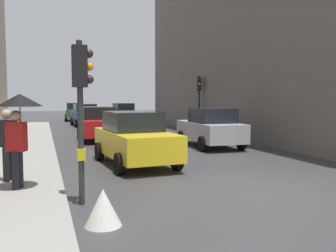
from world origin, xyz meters
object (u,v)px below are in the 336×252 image
at_px(pedestrian_with_umbrella, 19,114).
at_px(warning_sign_triangle, 103,207).
at_px(pedestrian_in_dark_coat, 7,142).
at_px(car_red_sedan, 98,124).
at_px(car_dark_suv, 123,112).
at_px(car_green_estate, 75,112).
at_px(traffic_light_near_left, 81,92).
at_px(car_yellow_taxi, 135,138).
at_px(car_blue_van, 85,115).
at_px(car_silver_hatchback, 210,128).
at_px(traffic_light_mid_street, 199,94).

bearing_deg(pedestrian_with_umbrella, warning_sign_triangle, -60.67).
xyz_separation_m(pedestrian_in_dark_coat, warning_sign_triangle, (1.80, -3.56, -0.81)).
height_order(car_red_sedan, pedestrian_in_dark_coat, pedestrian_in_dark_coat).
relative_size(car_dark_suv, warning_sign_triangle, 6.64).
relative_size(car_red_sedan, car_green_estate, 0.98).
bearing_deg(traffic_light_near_left, car_yellow_taxi, 63.16).
xyz_separation_m(car_blue_van, pedestrian_in_dark_coat, (-4.05, -20.23, 0.25)).
bearing_deg(car_yellow_taxi, car_dark_suv, 79.18).
height_order(car_dark_suv, warning_sign_triangle, car_dark_suv).
bearing_deg(warning_sign_triangle, car_red_sedan, 82.26).
xyz_separation_m(car_silver_hatchback, pedestrian_with_umbrella, (-7.68, -6.26, 0.96)).
distance_m(car_silver_hatchback, car_yellow_taxi, 5.42).
xyz_separation_m(traffic_light_mid_street, car_dark_suv, (-2.10, 13.23, -1.62)).
height_order(traffic_light_near_left, car_red_sedan, traffic_light_near_left).
relative_size(car_blue_van, pedestrian_with_umbrella, 2.00).
xyz_separation_m(car_red_sedan, pedestrian_with_umbrella, (-3.25, -10.58, 0.96)).
bearing_deg(car_red_sedan, pedestrian_with_umbrella, -107.05).
relative_size(car_blue_van, car_yellow_taxi, 0.99).
xyz_separation_m(car_silver_hatchback, car_yellow_taxi, (-4.32, -3.28, 0.00)).
bearing_deg(car_red_sedan, car_blue_van, 87.52).
distance_m(traffic_light_mid_street, warning_sign_triangle, 17.24).
distance_m(car_blue_van, car_red_sedan, 10.63).
xyz_separation_m(car_blue_van, pedestrian_with_umbrella, (-3.71, -21.20, 0.96)).
relative_size(car_yellow_taxi, warning_sign_triangle, 6.65).
distance_m(car_dark_suv, car_yellow_taxi, 23.00).
bearing_deg(car_red_sedan, pedestrian_in_dark_coat, -110.46).
xyz_separation_m(traffic_light_mid_street, pedestrian_in_dark_coat, (-10.12, -11.38, -1.36)).
bearing_deg(car_green_estate, car_yellow_taxi, -90.37).
bearing_deg(car_dark_suv, traffic_light_mid_street, -80.99).
bearing_deg(warning_sign_triangle, traffic_light_near_left, 97.83).
bearing_deg(car_blue_van, pedestrian_with_umbrella, -99.92).
bearing_deg(car_red_sedan, traffic_light_mid_street, 15.11).
bearing_deg(traffic_light_near_left, warning_sign_triangle, -82.17).
distance_m(car_green_estate, pedestrian_in_dark_coat, 28.15).
bearing_deg(car_red_sedan, warning_sign_triangle, -97.74).
xyz_separation_m(traffic_light_mid_street, car_yellow_taxi, (-6.42, -9.36, -1.62)).
xyz_separation_m(traffic_light_near_left, car_silver_hatchback, (6.42, 7.43, -1.44)).
bearing_deg(traffic_light_mid_street, pedestrian_with_umbrella, -128.38).
height_order(pedestrian_in_dark_coat, warning_sign_triangle, pedestrian_in_dark_coat).
bearing_deg(warning_sign_triangle, car_yellow_taxi, 71.14).
xyz_separation_m(car_blue_van, warning_sign_triangle, (-2.25, -23.79, -0.55)).
relative_size(traffic_light_near_left, car_yellow_taxi, 0.78).
bearing_deg(traffic_light_near_left, car_dark_suv, 76.50).
relative_size(traffic_light_mid_street, warning_sign_triangle, 5.56).
relative_size(traffic_light_near_left, car_dark_suv, 0.78).
bearing_deg(car_green_estate, warning_sign_triangle, -93.77).
height_order(car_red_sedan, car_green_estate, same).
bearing_deg(car_dark_suv, car_blue_van, -132.23).
relative_size(car_red_sedan, car_dark_suv, 0.98).
relative_size(traffic_light_mid_street, traffic_light_near_left, 1.07).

